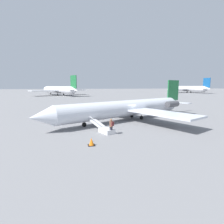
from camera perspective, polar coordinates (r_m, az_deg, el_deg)
ground_plane at (r=27.07m, az=4.64°, el=-2.68°), size 600.00×600.00×0.00m
airplane_main at (r=27.36m, az=6.05°, el=1.43°), size 26.81×21.03×6.32m
airplane_far_left at (r=150.44m, az=23.22°, el=7.04°), size 33.99×45.00×10.72m
airplane_far_center at (r=103.85m, az=-17.02°, el=6.95°), size 30.86×39.31×10.38m
boarding_stairs at (r=20.00m, az=-2.45°, el=-5.60°), size 2.55×4.08×1.61m
passenger at (r=18.96m, az=-0.24°, el=-4.40°), size 0.45×0.57×1.74m
traffic_cone_near_stairs at (r=15.80m, az=-6.74°, el=-9.68°), size 0.63×0.63×0.69m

